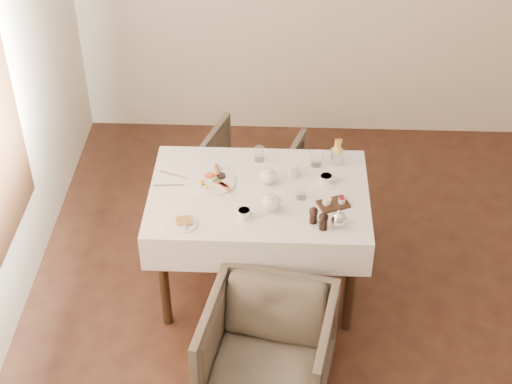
{
  "coord_description": "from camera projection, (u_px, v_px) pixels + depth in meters",
  "views": [
    {
      "loc": [
        -0.67,
        -2.92,
        3.57
      ],
      "look_at": [
        -0.81,
        0.58,
        0.82
      ],
      "focal_mm": 55.0,
      "sensor_mm": 36.0,
      "label": 1
    }
  ],
  "objects": [
    {
      "name": "teapot_front",
      "position": [
        271.0,
        201.0,
        4.39
      ],
      "size": [
        0.17,
        0.14,
        0.12
      ],
      "primitive_type": null,
      "rotation": [
        0.0,
        0.0,
        0.14
      ],
      "color": "white",
      "rests_on": "table"
    },
    {
      "name": "teapot_centre",
      "position": [
        268.0,
        175.0,
        4.59
      ],
      "size": [
        0.17,
        0.15,
        0.12
      ],
      "primitive_type": null,
      "rotation": [
        0.0,
        0.0,
        -0.34
      ],
      "color": "white",
      "rests_on": "table"
    },
    {
      "name": "creamer",
      "position": [
        293.0,
        169.0,
        4.66
      ],
      "size": [
        0.08,
        0.08,
        0.08
      ],
      "primitive_type": "cylinder",
      "rotation": [
        0.0,
        0.0,
        0.22
      ],
      "color": "white",
      "rests_on": "table"
    },
    {
      "name": "teacup_near",
      "position": [
        244.0,
        214.0,
        4.35
      ],
      "size": [
        0.12,
        0.12,
        0.06
      ],
      "rotation": [
        0.0,
        0.0,
        -0.12
      ],
      "color": "white",
      "rests_on": "table"
    },
    {
      "name": "condiment_board",
      "position": [
        333.0,
        203.0,
        4.45
      ],
      "size": [
        0.2,
        0.17,
        0.04
      ],
      "rotation": [
        0.0,
        0.0,
        0.39
      ],
      "color": "black",
      "rests_on": "table"
    },
    {
      "name": "pepper_mill_right",
      "position": [
        323.0,
        221.0,
        4.26
      ],
      "size": [
        0.06,
        0.06,
        0.11
      ],
      "primitive_type": null,
      "rotation": [
        0.0,
        0.0,
        0.2
      ],
      "color": "black",
      "rests_on": "table"
    },
    {
      "name": "armchair_far",
      "position": [
        250.0,
        175.0,
        5.46
      ],
      "size": [
        0.79,
        0.8,
        0.58
      ],
      "primitive_type": "imported",
      "rotation": [
        0.0,
        0.0,
        2.82
      ],
      "color": "#494135",
      "rests_on": "ground"
    },
    {
      "name": "teacup_far",
      "position": [
        326.0,
        180.0,
        4.6
      ],
      "size": [
        0.12,
        0.12,
        0.06
      ],
      "rotation": [
        0.0,
        0.0,
        0.12
      ],
      "color": "white",
      "rests_on": "table"
    },
    {
      "name": "pepper_mill_left",
      "position": [
        313.0,
        215.0,
        4.31
      ],
      "size": [
        0.06,
        0.06,
        0.1
      ],
      "primitive_type": null,
      "rotation": [
        0.0,
        0.0,
        0.13
      ],
      "color": "black",
      "rests_on": "table"
    },
    {
      "name": "fries_cup",
      "position": [
        337.0,
        153.0,
        4.74
      ],
      "size": [
        0.08,
        0.08,
        0.17
      ],
      "rotation": [
        0.0,
        0.0,
        0.23
      ],
      "color": "silver",
      "rests_on": "table"
    },
    {
      "name": "cutlery_knife",
      "position": [
        169.0,
        185.0,
        4.6
      ],
      "size": [
        0.18,
        0.03,
        0.0
      ],
      "primitive_type": "cube",
      "rotation": [
        0.0,
        0.0,
        1.64
      ],
      "color": "silver",
      "rests_on": "table"
    },
    {
      "name": "side_plate",
      "position": [
        181.0,
        223.0,
        4.32
      ],
      "size": [
        0.17,
        0.17,
        0.02
      ],
      "rotation": [
        0.0,
        0.0,
        0.05
      ],
      "color": "white",
      "rests_on": "table"
    },
    {
      "name": "armchair_near",
      "position": [
        267.0,
        351.0,
        4.19
      ],
      "size": [
        0.78,
        0.79,
        0.62
      ],
      "primitive_type": "imported",
      "rotation": [
        0.0,
        0.0,
        -0.19
      ],
      "color": "#494135",
      "rests_on": "ground"
    },
    {
      "name": "glass_left",
      "position": [
        259.0,
        154.0,
        4.78
      ],
      "size": [
        0.07,
        0.07,
        0.09
      ],
      "primitive_type": "cylinder",
      "rotation": [
        0.0,
        0.0,
        0.08
      ],
      "color": "silver",
      "rests_on": "table"
    },
    {
      "name": "glass_right",
      "position": [
        316.0,
        159.0,
        4.74
      ],
      "size": [
        0.07,
        0.07,
        0.1
      ],
      "primitive_type": "cylinder",
      "rotation": [
        0.0,
        0.0,
        0.09
      ],
      "color": "silver",
      "rests_on": "table"
    },
    {
      "name": "table",
      "position": [
        259.0,
        207.0,
        4.63
      ],
      "size": [
        1.28,
        0.88,
        0.75
      ],
      "color": "black",
      "rests_on": "ground"
    },
    {
      "name": "cutlery_fork",
      "position": [
        174.0,
        175.0,
        4.68
      ],
      "size": [
        0.19,
        0.09,
        0.0
      ],
      "primitive_type": "cube",
      "rotation": [
        0.0,
        0.0,
        1.21
      ],
      "color": "silver",
      "rests_on": "table"
    },
    {
      "name": "silver_pot",
      "position": [
        339.0,
        218.0,
        4.28
      ],
      "size": [
        0.13,
        0.12,
        0.11
      ],
      "primitive_type": null,
      "rotation": [
        0.0,
        0.0,
        0.41
      ],
      "color": "white",
      "rests_on": "table"
    },
    {
      "name": "glass_mid",
      "position": [
        301.0,
        192.0,
        4.49
      ],
      "size": [
        0.07,
        0.07,
        0.09
      ],
      "primitive_type": "cylinder",
      "rotation": [
        0.0,
        0.0,
        0.2
      ],
      "color": "silver",
      "rests_on": "table"
    },
    {
      "name": "breakfast_plate",
      "position": [
        211.0,
        180.0,
        4.63
      ],
      "size": [
        0.29,
        0.29,
        0.04
      ],
      "rotation": [
        0.0,
        0.0,
        -0.19
      ],
      "color": "white",
      "rests_on": "table"
    }
  ]
}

